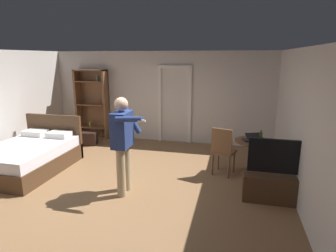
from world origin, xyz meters
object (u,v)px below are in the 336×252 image
object	(u,v)px
bottle_on_table	(261,137)
bookshelf	(93,102)
tv_flatscreen	(276,184)
laptop	(252,138)
suitcase_dark	(88,138)
bed	(30,156)
wooden_chair	(223,149)
side_table	(252,151)
person_blue_shirt	(123,139)

from	to	relation	value
bottle_on_table	bookshelf	bearing A→B (deg)	159.14
tv_flatscreen	bottle_on_table	world-z (taller)	tv_flatscreen
laptop	suitcase_dark	size ratio (longest dim) A/B	0.91
suitcase_dark	bed	bearing A→B (deg)	-110.76
bed	wooden_chair	xyz separation A→B (m)	(3.98, 0.67, 0.24)
bed	bookshelf	world-z (taller)	bookshelf
bookshelf	wooden_chair	bearing A→B (deg)	-26.34
bed	bottle_on_table	xyz separation A→B (m)	(4.69, 0.83, 0.50)
side_table	suitcase_dark	bearing A→B (deg)	166.90
side_table	bottle_on_table	distance (m)	0.36
laptop	person_blue_shirt	size ratio (longest dim) A/B	0.24
laptop	wooden_chair	size ratio (longest dim) A/B	0.42
bed	bookshelf	size ratio (longest dim) A/B	1.00
laptop	bottle_on_table	bearing A→B (deg)	-14.26
side_table	wooden_chair	bearing A→B (deg)	-156.88
bookshelf	side_table	bearing A→B (deg)	-20.56
tv_flatscreen	suitcase_dark	distance (m)	5.06
laptop	bookshelf	bearing A→B (deg)	158.92
bed	tv_flatscreen	xyz separation A→B (m)	(4.91, -0.20, 0.00)
tv_flatscreen	person_blue_shirt	xyz separation A→B (m)	(-2.56, -0.32, 0.69)
person_blue_shirt	wooden_chair	bearing A→B (deg)	36.04
side_table	laptop	world-z (taller)	laptop
bed	bookshelf	distance (m)	2.69
tv_flatscreen	laptop	xyz separation A→B (m)	(-0.37, 1.07, 0.45)
laptop	bottle_on_table	world-z (taller)	bottle_on_table
bottle_on_table	wooden_chair	distance (m)	0.78
person_blue_shirt	side_table	bearing A→B (deg)	32.98
laptop	side_table	bearing A→B (deg)	69.48
tv_flatscreen	side_table	bearing A→B (deg)	107.59
side_table	person_blue_shirt	distance (m)	2.68
tv_flatscreen	bottle_on_table	xyz separation A→B (m)	(-0.21, 1.03, 0.50)
person_blue_shirt	bookshelf	bearing A→B (deg)	125.70
bed	suitcase_dark	bearing A→B (deg)	80.94
wooden_chair	laptop	bearing A→B (deg)	20.12
bookshelf	side_table	world-z (taller)	bookshelf
bookshelf	suitcase_dark	xyz separation A→B (m)	(0.17, -0.67, -0.90)
wooden_chair	suitcase_dark	distance (m)	3.89
wooden_chair	person_blue_shirt	bearing A→B (deg)	-143.96
laptop	wooden_chair	distance (m)	0.63
person_blue_shirt	bottle_on_table	bearing A→B (deg)	29.95
side_table	laptop	size ratio (longest dim) A/B	1.72
suitcase_dark	tv_flatscreen	bearing A→B (deg)	-36.21
bed	suitcase_dark	distance (m)	1.93
bed	side_table	world-z (taller)	bed
bottle_on_table	suitcase_dark	xyz separation A→B (m)	(-4.39, 1.07, -0.63)
side_table	bed	bearing A→B (deg)	-168.66
side_table	bottle_on_table	bearing A→B (deg)	-29.74
bookshelf	bottle_on_table	xyz separation A→B (m)	(4.56, -1.74, -0.27)
bookshelf	bed	bearing A→B (deg)	-92.89
bookshelf	bottle_on_table	world-z (taller)	bookshelf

